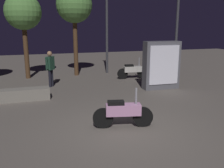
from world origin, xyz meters
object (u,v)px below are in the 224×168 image
at_px(streetlamp_near, 107,13).
at_px(streetlamp_far, 177,19).
at_px(motorcycle_white_parked_left, 133,70).
at_px(kiosk_billboard, 161,65).
at_px(motorcycle_pink_foreground, 123,112).
at_px(person_rider_beside, 50,66).

bearing_deg(streetlamp_near, streetlamp_far, -34.10).
relative_size(motorcycle_white_parked_left, kiosk_billboard, 0.79).
height_order(motorcycle_pink_foreground, streetlamp_far, streetlamp_far).
height_order(person_rider_beside, kiosk_billboard, kiosk_billboard).
distance_m(motorcycle_white_parked_left, person_rider_beside, 4.34).
distance_m(person_rider_beside, streetlamp_near, 4.96).
height_order(motorcycle_pink_foreground, motorcycle_white_parked_left, same).
bearing_deg(person_rider_beside, streetlamp_near, 75.03).
distance_m(streetlamp_far, kiosk_billboard, 3.63).
xyz_separation_m(person_rider_beside, streetlamp_far, (6.69, 0.34, 2.13)).
bearing_deg(kiosk_billboard, streetlamp_near, -72.74).
xyz_separation_m(streetlamp_near, streetlamp_far, (3.24, -2.20, -0.37)).
xyz_separation_m(motorcycle_white_parked_left, streetlamp_far, (2.42, -0.21, 2.67)).
height_order(motorcycle_pink_foreground, kiosk_billboard, kiosk_billboard).
xyz_separation_m(motorcycle_pink_foreground, person_rider_beside, (-1.55, 5.38, 0.54)).
bearing_deg(kiosk_billboard, person_rider_beside, -19.72).
bearing_deg(streetlamp_far, motorcycle_white_parked_left, 175.13).
relative_size(motorcycle_pink_foreground, person_rider_beside, 1.00).
bearing_deg(streetlamp_near, motorcycle_pink_foreground, -103.47).
relative_size(motorcycle_white_parked_left, streetlamp_near, 0.30).
distance_m(motorcycle_pink_foreground, person_rider_beside, 5.63).
distance_m(motorcycle_white_parked_left, kiosk_billboard, 2.49).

